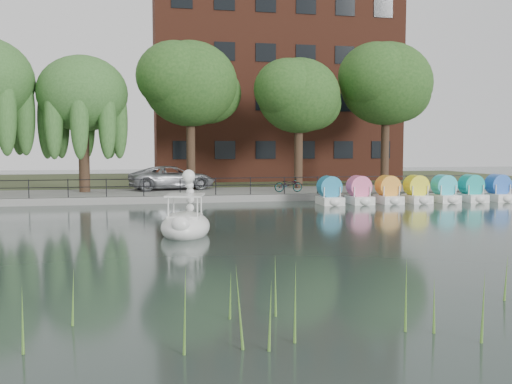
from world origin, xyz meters
name	(u,v)px	position (x,y,z in m)	size (l,w,h in m)	color
ground_plane	(264,240)	(0.00, 0.00, 0.00)	(120.00, 120.00, 0.00)	#32413E
promenade	(210,194)	(0.00, 16.00, 0.20)	(40.00, 6.00, 0.40)	gray
kerb	(216,199)	(0.00, 13.05, 0.20)	(40.00, 0.25, 0.40)	gray
land_strip	(191,181)	(0.00, 30.00, 0.18)	(60.00, 22.00, 0.36)	#47512D
railing	(216,182)	(0.00, 13.25, 1.15)	(32.00, 0.05, 1.00)	black
apartment_building	(272,74)	(7.00, 29.97, 9.36)	(20.00, 10.07, 18.00)	#4C1E16
willow_mid	(83,94)	(-7.50, 17.00, 6.25)	(5.32, 5.32, 8.15)	#473323
broadleaf_center	(190,85)	(-1.00, 18.00, 7.06)	(6.00, 6.00, 9.25)	#473323
broadleaf_right	(299,96)	(6.00, 17.50, 6.39)	(5.40, 5.40, 8.32)	#473323
broadleaf_far	(386,84)	(12.50, 18.50, 7.40)	(6.30, 6.30, 9.71)	#473323
minivan	(172,176)	(-2.20, 17.85, 1.27)	(6.22, 2.86, 1.73)	gray
bicycle	(288,184)	(4.57, 14.55, 0.90)	(1.72, 0.60, 1.00)	gray
swan_boat	(186,221)	(-2.54, 1.55, 0.50)	(2.25, 3.02, 2.30)	white
pedal_boat_row	(416,192)	(11.01, 10.78, 0.61)	(11.35, 1.70, 1.40)	white
reed_bank	(480,288)	(2.00, -9.50, 0.60)	(24.00, 2.40, 1.20)	#669938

